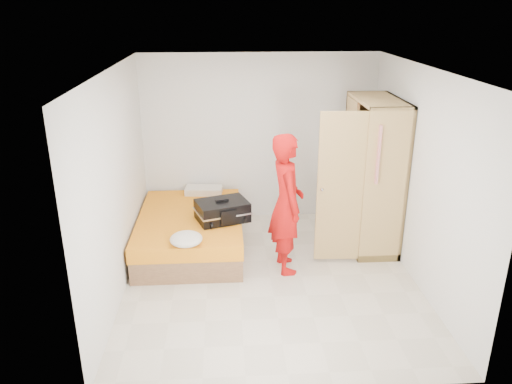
{
  "coord_description": "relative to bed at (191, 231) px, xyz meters",
  "views": [
    {
      "loc": [
        -0.54,
        -5.53,
        3.28
      ],
      "look_at": [
        -0.16,
        0.44,
        1.0
      ],
      "focal_mm": 35.0,
      "sensor_mm": 36.0,
      "label": 1
    }
  ],
  "objects": [
    {
      "name": "person",
      "position": [
        1.27,
        -0.66,
        0.66
      ],
      "size": [
        0.51,
        0.71,
        1.82
      ],
      "primitive_type": "imported",
      "rotation": [
        0.0,
        0.0,
        1.69
      ],
      "color": "red",
      "rests_on": "ground"
    },
    {
      "name": "pillow",
      "position": [
        0.17,
        0.85,
        0.3
      ],
      "size": [
        0.59,
        0.34,
        0.1
      ],
      "primitive_type": "cube",
      "rotation": [
        0.0,
        0.0,
        -0.1
      ],
      "color": "beige",
      "rests_on": "bed"
    },
    {
      "name": "suitcase",
      "position": [
        0.45,
        -0.18,
        0.38
      ],
      "size": [
        0.81,
        0.69,
        0.3
      ],
      "rotation": [
        0.0,
        0.0,
        0.32
      ],
      "color": "black",
      "rests_on": "bed"
    },
    {
      "name": "bed",
      "position": [
        0.0,
        0.0,
        0.0
      ],
      "size": [
        1.42,
        2.02,
        0.5
      ],
      "color": "#916642",
      "rests_on": "ground"
    },
    {
      "name": "round_cushion",
      "position": [
        0.01,
        -0.9,
        0.32
      ],
      "size": [
        0.4,
        0.4,
        0.15
      ],
      "primitive_type": "ellipsoid",
      "color": "beige",
      "rests_on": "bed"
    },
    {
      "name": "wardrobe",
      "position": [
        2.5,
        -0.04,
        0.75
      ],
      "size": [
        1.17,
        1.2,
        2.1
      ],
      "color": "tan",
      "rests_on": "ground"
    },
    {
      "name": "room",
      "position": [
        1.05,
        -0.9,
        1.05
      ],
      "size": [
        4.0,
        4.02,
        2.6
      ],
      "color": "beige",
      "rests_on": "ground"
    }
  ]
}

